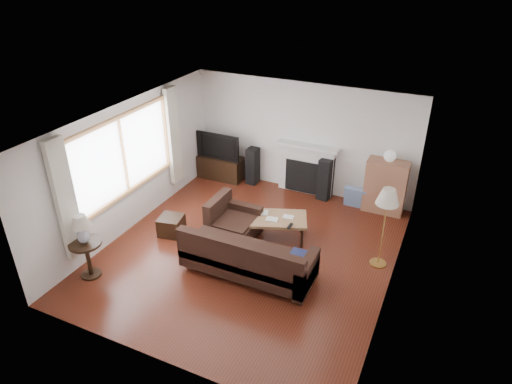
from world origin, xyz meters
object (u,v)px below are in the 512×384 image
at_px(bookshelf, 385,187).
at_px(side_table, 88,259).
at_px(sectional_sofa, 248,255).
at_px(floor_lamp, 383,228).
at_px(coffee_table, 274,228).
at_px(tv_stand, 221,167).

distance_m(bookshelf, side_table, 5.89).
bearing_deg(sectional_sofa, bookshelf, 61.95).
bearing_deg(side_table, bookshelf, 46.33).
distance_m(sectional_sofa, floor_lamp, 2.33).
xyz_separation_m(bookshelf, coffee_table, (-1.68, -1.94, -0.33)).
bearing_deg(coffee_table, side_table, -156.71).
xyz_separation_m(sectional_sofa, coffee_table, (-0.03, 1.17, -0.15)).
height_order(tv_stand, sectional_sofa, sectional_sofa).
bearing_deg(bookshelf, tv_stand, -179.30).
height_order(tv_stand, bookshelf, bookshelf).
xyz_separation_m(bookshelf, floor_lamp, (0.30, -1.89, 0.18)).
relative_size(coffee_table, floor_lamp, 0.81).
distance_m(tv_stand, floor_lamp, 4.57).
bearing_deg(floor_lamp, tv_stand, 155.99).
relative_size(tv_stand, bookshelf, 0.95).
bearing_deg(coffee_table, sectional_sofa, -109.66).
relative_size(sectional_sofa, side_table, 3.62).
bearing_deg(tv_stand, sectional_sofa, -54.37).
bearing_deg(bookshelf, coffee_table, -130.92).
height_order(sectional_sofa, coffee_table, sectional_sofa).
height_order(sectional_sofa, side_table, sectional_sofa).
relative_size(coffee_table, side_table, 1.82).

